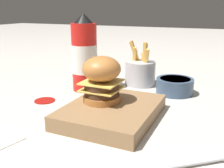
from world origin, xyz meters
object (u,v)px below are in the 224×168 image
Objects in this scene: fries_basket at (140,72)px; side_bowl at (175,85)px; burger at (102,79)px; ketchup_bottle at (84,56)px; serving_board at (112,111)px.

fries_basket is 1.33× the size of side_bowl.
burger is 0.21m from ketchup_bottle.
side_bowl reaches higher than serving_board.
serving_board is 1.68× the size of fries_basket.
side_bowl is (0.05, 0.13, -0.02)m from fries_basket.
fries_basket reaches higher than burger.
fries_basket is at bearing 131.05° from ketchup_bottle.
fries_basket reaches higher than side_bowl.
side_bowl is (-0.25, 0.10, 0.01)m from serving_board.
ketchup_bottle reaches higher than fries_basket.
ketchup_bottle is at bearing -135.04° from serving_board.
burger is 0.47× the size of ketchup_bottle.
side_bowl is at bearing 106.01° from ketchup_bottle.
ketchup_bottle is at bearing -139.01° from burger.
ketchup_bottle is 0.20m from fries_basket.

